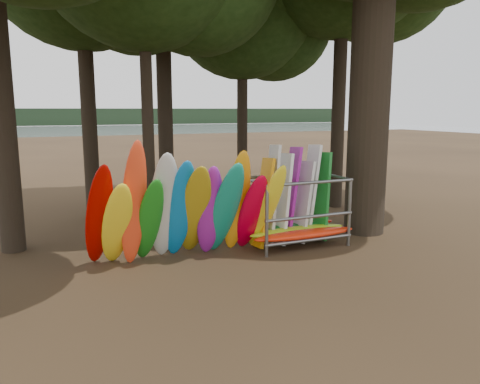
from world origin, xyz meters
name	(u,v)px	position (x,y,z in m)	size (l,w,h in m)	color
ground	(252,254)	(0.00, 0.00, 0.00)	(120.00, 120.00, 0.00)	#47331E
lake	(74,136)	(0.00, 60.00, 0.00)	(160.00, 160.00, 0.00)	gray
far_shore	(57,117)	(0.00, 110.00, 2.00)	(160.00, 4.00, 4.00)	black
oak_3	(242,3)	(2.85, 7.08, 7.94)	(6.89, 6.89, 10.95)	black
kayak_row	(190,211)	(-1.65, 0.13, 1.27)	(5.03, 2.08, 3.25)	#AD0601
storage_rack	(295,212)	(1.52, 0.36, 0.91)	(3.16, 1.58, 2.84)	slate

